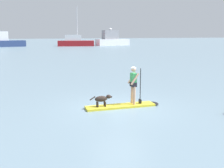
{
  "coord_description": "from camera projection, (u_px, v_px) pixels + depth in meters",
  "views": [
    {
      "loc": [
        -4.88,
        -10.79,
        3.26
      ],
      "look_at": [
        0.0,
        1.0,
        0.9
      ],
      "focal_mm": 43.2,
      "sensor_mm": 36.0,
      "label": 1
    }
  ],
  "objects": [
    {
      "name": "moored_boat_starboard",
      "position": [
        112.0,
        40.0,
        80.13
      ],
      "size": [
        10.44,
        4.19,
        5.07
      ],
      "color": "white",
      "rests_on": "ground_plane"
    },
    {
      "name": "dog",
      "position": [
        102.0,
        99.0,
        11.91
      ],
      "size": [
        1.04,
        0.27,
        0.52
      ],
      "color": "#2D231E",
      "rests_on": "paddleboard"
    },
    {
      "name": "person_paddler",
      "position": [
        134.0,
        83.0,
        12.22
      ],
      "size": [
        0.63,
        0.51,
        1.73
      ],
      "color": "tan",
      "rests_on": "paddleboard"
    },
    {
      "name": "moored_boat_outer",
      "position": [
        75.0,
        42.0,
        75.41
      ],
      "size": [
        10.4,
        5.12,
        10.76
      ],
      "color": "maroon",
      "rests_on": "ground_plane"
    },
    {
      "name": "paddleboard",
      "position": [
        125.0,
        106.0,
        12.29
      ],
      "size": [
        3.51,
        0.95,
        0.1
      ],
      "color": "yellow",
      "rests_on": "ground_plane"
    },
    {
      "name": "ground_plane",
      "position": [
        120.0,
        107.0,
        12.24
      ],
      "size": [
        400.0,
        400.0,
        0.0
      ],
      "primitive_type": "plane",
      "color": "slate"
    }
  ]
}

